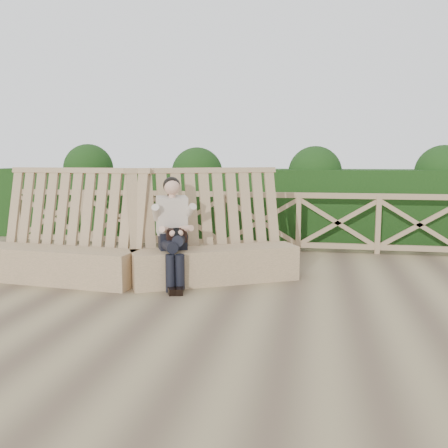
# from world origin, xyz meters

# --- Properties ---
(ground) EXTENTS (60.00, 60.00, 0.00)m
(ground) POSITION_xyz_m (0.00, 0.00, 0.00)
(ground) COLOR brown
(ground) RESTS_ON ground
(bench) EXTENTS (4.53, 1.78, 1.62)m
(bench) POSITION_xyz_m (-1.46, 0.79, 0.41)
(bench) COLOR olive
(bench) RESTS_ON ground
(woman) EXTENTS (0.60, 0.93, 1.48)m
(woman) POSITION_xyz_m (-0.89, 0.67, 0.80)
(woman) COLOR black
(woman) RESTS_ON ground
(guardrail) EXTENTS (10.10, 0.09, 1.10)m
(guardrail) POSITION_xyz_m (0.00, 3.50, 0.55)
(guardrail) COLOR #9B835A
(guardrail) RESTS_ON ground
(hedge) EXTENTS (12.00, 1.20, 1.50)m
(hedge) POSITION_xyz_m (0.00, 4.70, 0.75)
(hedge) COLOR black
(hedge) RESTS_ON ground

